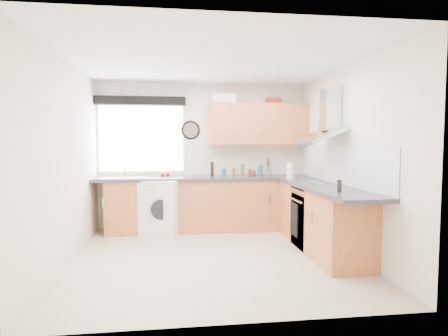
{
  "coord_description": "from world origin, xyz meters",
  "views": [
    {
      "loc": [
        -0.46,
        -4.73,
        1.49
      ],
      "look_at": [
        0.25,
        0.85,
        1.1
      ],
      "focal_mm": 30.0,
      "sensor_mm": 36.0,
      "label": 1
    }
  ],
  "objects": [
    {
      "name": "wall_back",
      "position": [
        0.0,
        1.8,
        1.25
      ],
      "size": [
        3.6,
        0.02,
        2.5
      ],
      "primitive_type": "cube",
      "color": "silver",
      "rests_on": "ground_plane"
    },
    {
      "name": "worktop_back",
      "position": [
        0.0,
        1.5,
        0.89
      ],
      "size": [
        3.6,
        0.62,
        0.05
      ],
      "primitive_type": "cube",
      "color": "#2B2B35",
      "rests_on": "base_cab_back"
    },
    {
      "name": "jar_5",
      "position": [
        0.95,
        1.54,
        0.99
      ],
      "size": [
        0.06,
        0.06,
        0.17
      ],
      "primitive_type": "cylinder",
      "color": "brown",
      "rests_on": "worktop_back"
    },
    {
      "name": "base_cab_right",
      "position": [
        1.51,
        0.15,
        0.43
      ],
      "size": [
        0.58,
        2.1,
        0.86
      ],
      "primitive_type": "cube",
      "color": "#AF5D33",
      "rests_on": "ground_plane"
    },
    {
      "name": "window_blind",
      "position": [
        -1.05,
        1.7,
        2.18
      ],
      "size": [
        1.5,
        0.18,
        0.14
      ],
      "primitive_type": "cube",
      "color": "black",
      "rests_on": "wall_back"
    },
    {
      "name": "window",
      "position": [
        -1.05,
        1.79,
        1.55
      ],
      "size": [
        1.4,
        0.02,
        1.1
      ],
      "primitive_type": "cube",
      "color": "white",
      "rests_on": "wall_back"
    },
    {
      "name": "sink",
      "position": [
        -1.33,
        1.5,
        0.95
      ],
      "size": [
        0.84,
        0.46,
        0.1
      ],
      "primitive_type": null,
      "color": "silver",
      "rests_on": "worktop_back"
    },
    {
      "name": "worktop_right",
      "position": [
        1.5,
        0.0,
        0.89
      ],
      "size": [
        0.62,
        2.42,
        0.05
      ],
      "primitive_type": "cube",
      "color": "#2B2B35",
      "rests_on": "base_cab_right"
    },
    {
      "name": "utensil_pot",
      "position": [
        1.15,
        1.7,
        0.97
      ],
      "size": [
        0.1,
        0.1,
        0.12
      ],
      "primitive_type": "cylinder",
      "rotation": [
        0.0,
        0.0,
        0.15
      ],
      "color": "gray",
      "rests_on": "worktop_back"
    },
    {
      "name": "jar_3",
      "position": [
        0.33,
        1.5,
        0.98
      ],
      "size": [
        0.07,
        0.07,
        0.13
      ],
      "primitive_type": "cylinder",
      "color": "navy",
      "rests_on": "worktop_back"
    },
    {
      "name": "washing_machine",
      "position": [
        -0.71,
        1.4,
        0.44
      ],
      "size": [
        0.75,
        0.73,
        0.88
      ],
      "primitive_type": "cube",
      "rotation": [
        0.0,
        0.0,
        -0.3
      ],
      "color": "white",
      "rests_on": "ground_plane"
    },
    {
      "name": "wall_clock",
      "position": [
        -0.21,
        1.78,
        1.7
      ],
      "size": [
        0.33,
        0.04,
        0.33
      ],
      "primitive_type": "cylinder",
      "rotation": [
        1.57,
        0.0,
        0.0
      ],
      "color": "black",
      "rests_on": "wall_back"
    },
    {
      "name": "wall_left",
      "position": [
        -1.8,
        0.0,
        1.25
      ],
      "size": [
        0.02,
        3.6,
        2.5
      ],
      "primitive_type": "cube",
      "color": "silver",
      "rests_on": "ground_plane"
    },
    {
      "name": "base_cab_back",
      "position": [
        -0.1,
        1.51,
        0.43
      ],
      "size": [
        3.0,
        0.58,
        0.86
      ],
      "primitive_type": "cube",
      "color": "#AF5D33",
      "rests_on": "ground_plane"
    },
    {
      "name": "jar_8",
      "position": [
        0.51,
        1.56,
        0.98
      ],
      "size": [
        0.06,
        0.06,
        0.14
      ],
      "primitive_type": "cylinder",
      "color": "brown",
      "rests_on": "worktop_back"
    },
    {
      "name": "ground_plane",
      "position": [
        0.0,
        0.0,
        0.0
      ],
      "size": [
        3.6,
        3.6,
        0.0
      ],
      "primitive_type": "plane",
      "color": "beige"
    },
    {
      "name": "jar_4",
      "position": [
        0.86,
        1.54,
        0.96
      ],
      "size": [
        0.04,
        0.04,
        0.09
      ],
      "primitive_type": "cylinder",
      "color": "#55231E",
      "rests_on": "worktop_back"
    },
    {
      "name": "ceiling",
      "position": [
        0.0,
        0.0,
        2.5
      ],
      "size": [
        3.6,
        3.6,
        0.02
      ],
      "primitive_type": "cube",
      "color": "white",
      "rests_on": "wall_back"
    },
    {
      "name": "storage_box",
      "position": [
        1.23,
        1.72,
        2.2
      ],
      "size": [
        0.24,
        0.2,
        0.11
      ],
      "primitive_type": "cube",
      "rotation": [
        0.0,
        0.0,
        0.02
      ],
      "color": "maroon",
      "rests_on": "upper_cabinets"
    },
    {
      "name": "kitchen_roll",
      "position": [
        1.35,
        1.05,
        1.04
      ],
      "size": [
        0.14,
        0.14,
        0.25
      ],
      "primitive_type": "cylinder",
      "rotation": [
        0.0,
        0.0,
        0.29
      ],
      "color": "white",
      "rests_on": "worktop_right"
    },
    {
      "name": "hob_plate",
      "position": [
        1.5,
        0.3,
        0.92
      ],
      "size": [
        0.52,
        0.52,
        0.01
      ],
      "primitive_type": "cube",
      "color": "silver",
      "rests_on": "worktop_right"
    },
    {
      "name": "tomato_cluster",
      "position": [
        -0.67,
        1.65,
        0.94
      ],
      "size": [
        0.18,
        0.18,
        0.07
      ],
      "primitive_type": null,
      "rotation": [
        0.0,
        0.0,
        -0.26
      ],
      "color": "#BB0B06",
      "rests_on": "worktop_back"
    },
    {
      "name": "upper_cabinets",
      "position": [
        0.95,
        1.62,
        1.8
      ],
      "size": [
        1.7,
        0.35,
        0.7
      ],
      "primitive_type": "cube",
      "color": "#AF5D33",
      "rests_on": "wall_back"
    },
    {
      "name": "jar_7",
      "position": [
        0.94,
        1.42,
        1.02
      ],
      "size": [
        0.07,
        0.07,
        0.21
      ],
      "primitive_type": "cylinder",
      "color": "navy",
      "rests_on": "worktop_back"
    },
    {
      "name": "wall_front",
      "position": [
        0.0,
        -1.8,
        1.25
      ],
      "size": [
        3.6,
        0.02,
        2.5
      ],
      "primitive_type": "cube",
      "color": "silver",
      "rests_on": "ground_plane"
    },
    {
      "name": "jar_0",
      "position": [
        0.62,
        1.37,
        1.02
      ],
      "size": [
        0.07,
        0.07,
        0.21
      ],
      "primitive_type": "cylinder",
      "color": "brown",
      "rests_on": "worktop_back"
    },
    {
      "name": "jar_6",
      "position": [
        0.06,
        1.37,
        0.96
      ],
      "size": [
        0.04,
        0.04,
        0.1
      ],
      "primitive_type": "cylinder",
      "color": "#A79C8E",
      "rests_on": "worktop_back"
    },
    {
      "name": "extractor_hood",
      "position": [
        1.6,
        0.3,
        1.77
      ],
      "size": [
        0.52,
        0.78,
        0.66
      ],
      "primitive_type": null,
      "color": "silver",
      "rests_on": "wall_right"
    },
    {
      "name": "jar_1",
      "position": [
        0.79,
        1.52,
        0.97
      ],
      "size": [
        0.07,
        0.07,
        0.12
      ],
      "primitive_type": "cylinder",
      "color": "maroon",
      "rests_on": "worktop_back"
    },
    {
      "name": "jar_2",
      "position": [
        0.13,
        1.47,
        1.04
      ],
      "size": [
        0.06,
        0.06,
        0.25
      ],
      "primitive_type": "cylinder",
      "color": "black",
      "rests_on": "worktop_back"
    },
    {
      "name": "base_cab_corner",
      "position": [
        1.5,
        1.5,
        0.43
      ],
      "size": [
        0.6,
        0.6,
        0.86
      ],
      "primitive_type": "cube",
      "color": "#AF5D33",
      "rests_on": "ground_plane"
    },
    {
      "name": "casserole",
      "position": [
        0.36,
        1.72,
        2.23
      ],
      "size": [
        0.4,
        0.3,
        0.16
      ],
      "primitive_type": "cube",
      "rotation": [
        0.0,
        0.0,
        -0.05
      ],
      "color": "white",
      "rests_on": "upper_cabinets"
    },
    {
      "name": "splashback",
      "position": [
        1.79,
        0.3,
        1.18
      ],
      "size": [
        0.01,
        3.0,
        0.54
      ],
      "primitive_type": "cube",
      "color": "white",
      "rests_on": "wall_right"
    },
    {
      "name": "bottle_0",
      "position": [
        1.42,
        -0.61,
        0.98
      ],
      "size": [
        0.05,
        0.05,
        0.14
      ],
      "primitive_type": "cylinder",
      "color": "black",
      "rests_on": "worktop_right"
    },
    {
      "name": "wall_right",
      "position": [
        1.8,
        0.0,
        1.25
      ],
      "size": [
        0.02,
        3.6,
        2.5
      ],
      "primitive_type": "cube",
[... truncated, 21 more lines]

